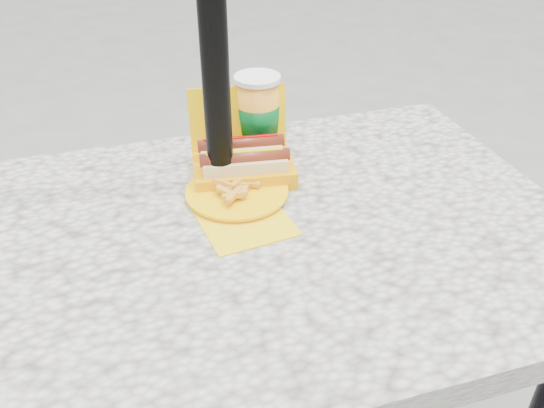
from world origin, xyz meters
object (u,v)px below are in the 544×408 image
object	(u,v)px
hotdog_box	(243,160)
soda_cup	(258,116)
umbrella_pole	(212,5)
fries_plate	(237,194)

from	to	relation	value
hotdog_box	soda_cup	xyz separation A→B (m)	(0.06, 0.08, 0.05)
umbrella_pole	hotdog_box	bearing A→B (deg)	27.08
umbrella_pole	fries_plate	xyz separation A→B (m)	(0.02, -0.05, -0.34)
umbrella_pole	fries_plate	bearing A→B (deg)	-70.59
hotdog_box	fries_plate	bearing A→B (deg)	-105.52
umbrella_pole	hotdog_box	size ratio (longest dim) A/B	10.14
hotdog_box	soda_cup	distance (m)	0.11
hotdog_box	soda_cup	bearing A→B (deg)	63.38
hotdog_box	fries_plate	size ratio (longest dim) A/B	0.79
umbrella_pole	hotdog_box	world-z (taller)	umbrella_pole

